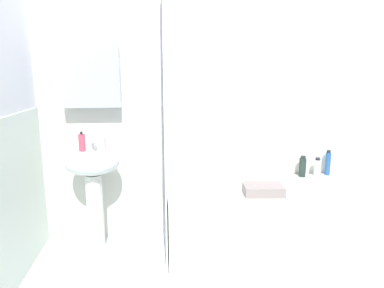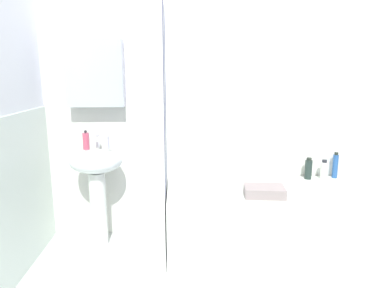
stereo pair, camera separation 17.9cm
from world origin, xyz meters
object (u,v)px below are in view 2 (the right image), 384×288
object	(u,v)px
toothbrush_cup	(106,142)
soap_dispenser	(86,141)
shampoo_bottle	(308,169)
body_wash_bottle	(335,166)
towel_folded	(264,191)
bathtub	(264,219)
lotion_bottle	(324,170)
sink	(97,176)

from	to	relation	value
toothbrush_cup	soap_dispenser	bearing A→B (deg)	-170.38
toothbrush_cup	shampoo_bottle	bearing A→B (deg)	1.85
soap_dispenser	body_wash_bottle	size ratio (longest dim) A/B	0.69
toothbrush_cup	towel_folded	distance (m)	1.38
soap_dispenser	bathtub	size ratio (longest dim) A/B	0.10
shampoo_bottle	lotion_bottle	bearing A→B (deg)	-3.93
toothbrush_cup	bathtub	size ratio (longest dim) A/B	0.07
toothbrush_cup	shampoo_bottle	world-z (taller)	toothbrush_cup
toothbrush_cup	body_wash_bottle	bearing A→B (deg)	2.28
soap_dispenser	towel_folded	xyz separation A→B (m)	(1.45, -0.34, -0.35)
sink	lotion_bottle	distance (m)	2.02
soap_dispenser	towel_folded	distance (m)	1.53
sink	toothbrush_cup	distance (m)	0.30
soap_dispenser	bathtub	distance (m)	1.65
toothbrush_cup	body_wash_bottle	world-z (taller)	toothbrush_cup
soap_dispenser	body_wash_bottle	world-z (taller)	soap_dispenser
body_wash_bottle	toothbrush_cup	bearing A→B (deg)	-177.72
bathtub	shampoo_bottle	xyz separation A→B (m)	(0.46, 0.26, 0.36)
shampoo_bottle	soap_dispenser	bearing A→B (deg)	-177.52
lotion_bottle	body_wash_bottle	bearing A→B (deg)	15.76
soap_dispenser	towel_folded	world-z (taller)	soap_dispenser
soap_dispenser	lotion_bottle	bearing A→B (deg)	2.05
shampoo_bottle	bathtub	bearing A→B (deg)	-150.08
sink	bathtub	bearing A→B (deg)	-6.11
toothbrush_cup	shampoo_bottle	xyz separation A→B (m)	(1.80, 0.06, -0.27)
sink	body_wash_bottle	size ratio (longest dim) A/B	3.55
toothbrush_cup	towel_folded	xyz separation A→B (m)	(1.29, -0.37, -0.33)
body_wash_bottle	shampoo_bottle	distance (m)	0.26
sink	lotion_bottle	world-z (taller)	sink
lotion_bottle	shampoo_bottle	size ratio (longest dim) A/B	0.91
bathtub	shampoo_bottle	size ratio (longest dim) A/B	8.26
sink	towel_folded	size ratio (longest dim) A/B	2.74
sink	lotion_bottle	xyz separation A→B (m)	(2.02, 0.10, -0.00)
soap_dispenser	shampoo_bottle	size ratio (longest dim) A/B	0.83
soap_dispenser	toothbrush_cup	size ratio (longest dim) A/B	1.53
soap_dispenser	toothbrush_cup	bearing A→B (deg)	9.62
sink	body_wash_bottle	xyz separation A→B (m)	(2.14, 0.14, 0.03)
bathtub	lotion_bottle	size ratio (longest dim) A/B	9.09
toothbrush_cup	towel_folded	size ratio (longest dim) A/B	0.35
soap_dispenser	toothbrush_cup	xyz separation A→B (m)	(0.16, 0.03, -0.02)
body_wash_bottle	lotion_bottle	size ratio (longest dim) A/B	1.34
sink	lotion_bottle	bearing A→B (deg)	2.88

